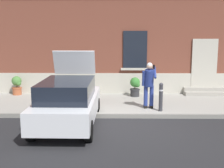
{
  "coord_description": "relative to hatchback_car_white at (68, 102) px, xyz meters",
  "views": [
    {
      "loc": [
        -0.51,
        -9.2,
        2.96
      ],
      "look_at": [
        -0.67,
        1.6,
        1.1
      ],
      "focal_mm": 47.81,
      "sensor_mm": 36.0,
      "label": 1
    }
  ],
  "objects": [
    {
      "name": "planter_olive",
      "position": [
        -0.32,
        4.03,
        -0.19
      ],
      "size": [
        0.44,
        0.44,
        0.86
      ],
      "color": "#606B38",
      "rests_on": "sidewalk"
    },
    {
      "name": "person_on_phone",
      "position": [
        2.75,
        1.7,
        0.35
      ],
      "size": [
        0.51,
        0.51,
        1.74
      ],
      "rotation": [
        0.0,
        0.0,
        0.19
      ],
      "color": "navy",
      "rests_on": "sidewalk"
    },
    {
      "name": "curb_edge",
      "position": [
        2.04,
        0.92,
        -0.72
      ],
      "size": [
        24.0,
        0.12,
        0.15
      ],
      "primitive_type": "cube",
      "color": "gray",
      "rests_on": "ground"
    },
    {
      "name": "planter_charcoal",
      "position": [
        2.37,
        3.87,
        -0.19
      ],
      "size": [
        0.44,
        0.44,
        0.86
      ],
      "color": "#2D2D30",
      "rests_on": "sidewalk"
    },
    {
      "name": "hatchback_car_white",
      "position": [
        0.0,
        0.0,
        0.0
      ],
      "size": [
        1.83,
        4.08,
        2.34
      ],
      "color": "white",
      "rests_on": "ground"
    },
    {
      "name": "planter_terracotta",
      "position": [
        -3.02,
        4.15,
        -0.19
      ],
      "size": [
        0.44,
        0.44,
        0.86
      ],
      "color": "#B25B38",
      "rests_on": "sidewalk"
    },
    {
      "name": "bollard_near_person",
      "position": [
        3.15,
        1.33,
        -0.09
      ],
      "size": [
        0.15,
        0.15,
        1.04
      ],
      "color": "#333338",
      "rests_on": "sidewalk"
    },
    {
      "name": "ground_plane",
      "position": [
        2.04,
        -0.02,
        -0.8
      ],
      "size": [
        80.0,
        80.0,
        0.0
      ],
      "primitive_type": "plane",
      "color": "#232326"
    },
    {
      "name": "building_facade",
      "position": [
        2.05,
        5.27,
        2.93
      ],
      "size": [
        24.0,
        1.52,
        7.5
      ],
      "color": "brown",
      "rests_on": "ground"
    },
    {
      "name": "entrance_stoop",
      "position": [
        5.59,
        4.32,
        -0.52
      ],
      "size": [
        1.86,
        0.64,
        0.32
      ],
      "color": "#9E998E",
      "rests_on": "sidewalk"
    },
    {
      "name": "sidewalk",
      "position": [
        2.04,
        2.78,
        -0.72
      ],
      "size": [
        24.0,
        3.6,
        0.15
      ],
      "primitive_type": "cube",
      "color": "#99968E",
      "rests_on": "ground"
    }
  ]
}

